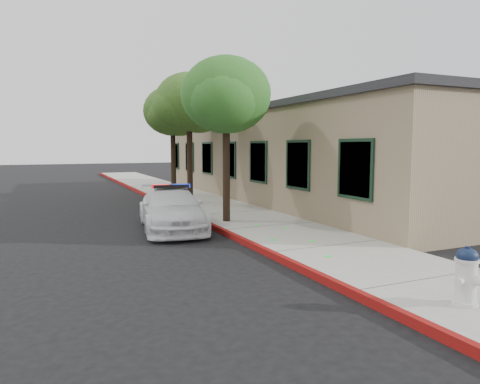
% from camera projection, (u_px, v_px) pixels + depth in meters
% --- Properties ---
extents(ground, '(120.00, 120.00, 0.00)m').
position_uv_depth(ground, '(270.00, 258.00, 10.19)').
color(ground, black).
rests_on(ground, ground).
extents(sidewalk, '(3.20, 60.00, 0.15)m').
position_uv_depth(sidewalk, '(270.00, 228.00, 13.56)').
color(sidewalk, gray).
rests_on(sidewalk, ground).
extents(red_curb, '(0.14, 60.00, 0.16)m').
position_uv_depth(red_curb, '(224.00, 232.00, 12.93)').
color(red_curb, maroon).
rests_on(red_curb, ground).
extents(clapboard_building, '(7.30, 20.89, 4.24)m').
position_uv_depth(clapboard_building, '(306.00, 156.00, 20.86)').
color(clapboard_building, '#897C59').
rests_on(clapboard_building, ground).
extents(police_car, '(2.42, 4.66, 1.41)m').
position_uv_depth(police_car, '(171.00, 209.00, 13.68)').
color(police_car, silver).
rests_on(police_car, ground).
extents(fire_hydrant, '(0.53, 0.46, 0.91)m').
position_uv_depth(fire_hydrant, '(467.00, 276.00, 6.74)').
color(fire_hydrant, silver).
rests_on(fire_hydrant, sidewalk).
extents(street_tree_near, '(2.88, 3.03, 5.27)m').
position_uv_depth(street_tree_near, '(226.00, 99.00, 14.00)').
color(street_tree_near, black).
rests_on(street_tree_near, sidewalk).
extents(street_tree_mid, '(3.10, 2.84, 5.43)m').
position_uv_depth(street_tree_mid, '(189.00, 105.00, 18.08)').
color(street_tree_mid, black).
rests_on(street_tree_mid, sidewalk).
extents(street_tree_far, '(2.88, 2.86, 5.30)m').
position_uv_depth(street_tree_far, '(174.00, 114.00, 21.19)').
color(street_tree_far, black).
rests_on(street_tree_far, sidewalk).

